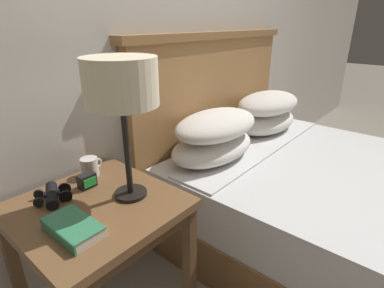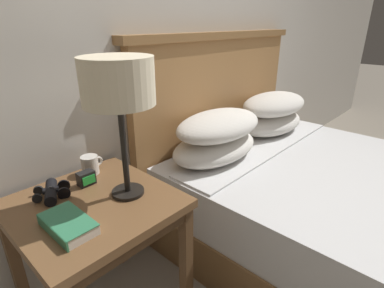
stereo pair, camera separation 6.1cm
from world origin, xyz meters
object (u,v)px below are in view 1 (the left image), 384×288
object	(u,v)px
binoculars_pair	(52,195)
coffee_mug	(90,167)
table_lamp	(121,85)
alarm_clock	(87,181)
nightstand	(98,222)
bed	(318,196)
book_on_nightstand	(73,228)

from	to	relation	value
binoculars_pair	coffee_mug	size ratio (longest dim) A/B	1.58
table_lamp	alarm_clock	xyz separation A→B (m)	(-0.08, 0.19, -0.41)
nightstand	alarm_clock	distance (m)	0.19
bed	table_lamp	size ratio (longest dim) A/B	3.37
binoculars_pair	book_on_nightstand	bearing A→B (deg)	-102.27
nightstand	coffee_mug	size ratio (longest dim) A/B	6.15
nightstand	binoculars_pair	distance (m)	0.21
nightstand	binoculars_pair	bearing A→B (deg)	121.22
nightstand	bed	xyz separation A→B (m)	(1.14, -0.50, -0.23)
bed	table_lamp	xyz separation A→B (m)	(-1.01, 0.45, 0.75)
binoculars_pair	alarm_clock	distance (m)	0.14
nightstand	alarm_clock	xyz separation A→B (m)	(0.05, 0.14, 0.11)
table_lamp	binoculars_pair	size ratio (longest dim) A/B	3.31
table_lamp	alarm_clock	world-z (taller)	table_lamp
alarm_clock	coffee_mug	bearing A→B (deg)	50.24
bed	book_on_nightstand	size ratio (longest dim) A/B	8.60
table_lamp	binoculars_pair	bearing A→B (deg)	137.46
table_lamp	binoculars_pair	xyz separation A→B (m)	(-0.22, 0.20, -0.42)
bed	binoculars_pair	size ratio (longest dim) A/B	11.18
table_lamp	binoculars_pair	world-z (taller)	table_lamp
binoculars_pair	coffee_mug	distance (m)	0.22
binoculars_pair	alarm_clock	world-z (taller)	alarm_clock
book_on_nightstand	binoculars_pair	bearing A→B (deg)	77.73
nightstand	table_lamp	size ratio (longest dim) A/B	1.17
bed	binoculars_pair	xyz separation A→B (m)	(-1.23, 0.65, 0.33)
book_on_nightstand	binoculars_pair	distance (m)	0.25
bed	binoculars_pair	distance (m)	1.43
bed	coffee_mug	distance (m)	1.30
bed	binoculars_pair	world-z (taller)	bed
coffee_mug	binoculars_pair	bearing A→B (deg)	-162.64
table_lamp	book_on_nightstand	bearing A→B (deg)	-171.67
bed	coffee_mug	size ratio (longest dim) A/B	17.67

